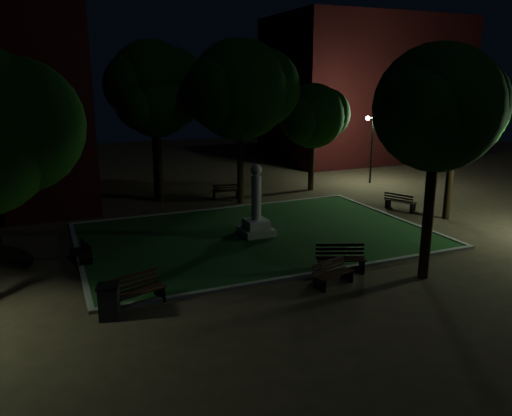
{
  "coord_description": "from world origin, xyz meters",
  "views": [
    {
      "loc": [
        -8.47,
        -17.74,
        6.85
      ],
      "look_at": [
        -0.44,
        1.0,
        1.59
      ],
      "focal_mm": 35.0,
      "sensor_mm": 36.0,
      "label": 1
    }
  ],
  "objects_px": {
    "bench_near_left": "(332,274)",
    "bench_far_side": "(226,191)",
    "monument": "(256,216)",
    "bench_right_side": "(400,202)",
    "bench_near_right": "(341,259)",
    "bench_left_side": "(82,253)",
    "bench_west_near": "(136,292)",
    "trash_bin": "(109,302)"
  },
  "relations": [
    {
      "from": "bench_right_side",
      "to": "bench_west_near",
      "type": "bearing_deg",
      "value": 88.57
    },
    {
      "from": "bench_right_side",
      "to": "bench_left_side",
      "type": "bearing_deg",
      "value": 71.74
    },
    {
      "from": "bench_west_near",
      "to": "bench_right_side",
      "type": "xyz_separation_m",
      "value": [
        15.28,
        6.38,
        -0.04
      ]
    },
    {
      "from": "bench_near_left",
      "to": "bench_left_side",
      "type": "height_order",
      "value": "bench_near_left"
    },
    {
      "from": "bench_near_left",
      "to": "bench_near_right",
      "type": "bearing_deg",
      "value": 31.02
    },
    {
      "from": "bench_west_near",
      "to": "bench_right_side",
      "type": "height_order",
      "value": "bench_west_near"
    },
    {
      "from": "bench_near_right",
      "to": "bench_left_side",
      "type": "xyz_separation_m",
      "value": [
        -8.66,
        4.7,
        -0.1
      ]
    },
    {
      "from": "bench_near_right",
      "to": "bench_west_near",
      "type": "bearing_deg",
      "value": -158.12
    },
    {
      "from": "monument",
      "to": "bench_west_near",
      "type": "relative_size",
      "value": 1.68
    },
    {
      "from": "bench_near_right",
      "to": "bench_right_side",
      "type": "relative_size",
      "value": 1.08
    },
    {
      "from": "bench_near_left",
      "to": "bench_far_side",
      "type": "relative_size",
      "value": 0.98
    },
    {
      "from": "bench_near_left",
      "to": "bench_left_side",
      "type": "distance_m",
      "value": 9.58
    },
    {
      "from": "bench_right_side",
      "to": "trash_bin",
      "type": "height_order",
      "value": "trash_bin"
    },
    {
      "from": "bench_near_left",
      "to": "bench_far_side",
      "type": "distance_m",
      "value": 13.66
    },
    {
      "from": "bench_left_side",
      "to": "bench_right_side",
      "type": "bearing_deg",
      "value": 83.53
    },
    {
      "from": "bench_west_near",
      "to": "bench_right_side",
      "type": "bearing_deg",
      "value": 4.58
    },
    {
      "from": "bench_left_side",
      "to": "bench_near_right",
      "type": "bearing_deg",
      "value": 49.25
    },
    {
      "from": "bench_near_left",
      "to": "trash_bin",
      "type": "xyz_separation_m",
      "value": [
        -7.36,
        0.44,
        0.14
      ]
    },
    {
      "from": "bench_far_side",
      "to": "bench_near_right",
      "type": "bearing_deg",
      "value": 98.6
    },
    {
      "from": "bench_near_right",
      "to": "bench_far_side",
      "type": "xyz_separation_m",
      "value": [
        0.06,
        12.62,
        -0.05
      ]
    },
    {
      "from": "bench_west_near",
      "to": "bench_far_side",
      "type": "relative_size",
      "value": 1.14
    },
    {
      "from": "bench_right_side",
      "to": "trash_bin",
      "type": "distance_m",
      "value": 17.58
    },
    {
      "from": "bench_west_near",
      "to": "trash_bin",
      "type": "xyz_separation_m",
      "value": [
        -0.87,
        -0.56,
        0.07
      ]
    },
    {
      "from": "monument",
      "to": "bench_near_left",
      "type": "distance_m",
      "value": 6.13
    },
    {
      "from": "bench_far_side",
      "to": "trash_bin",
      "type": "xyz_separation_m",
      "value": [
        -8.38,
        -13.18,
        0.12
      ]
    },
    {
      "from": "bench_right_side",
      "to": "bench_far_side",
      "type": "height_order",
      "value": "bench_right_side"
    },
    {
      "from": "bench_near_right",
      "to": "trash_bin",
      "type": "xyz_separation_m",
      "value": [
        -8.32,
        -0.56,
        0.08
      ]
    },
    {
      "from": "monument",
      "to": "bench_near_right",
      "type": "bearing_deg",
      "value": -76.9
    },
    {
      "from": "monument",
      "to": "bench_far_side",
      "type": "relative_size",
      "value": 1.91
    },
    {
      "from": "bench_near_right",
      "to": "trash_bin",
      "type": "distance_m",
      "value": 8.34
    },
    {
      "from": "monument",
      "to": "bench_left_side",
      "type": "xyz_separation_m",
      "value": [
        -7.48,
        -0.41,
        -0.59
      ]
    },
    {
      "from": "bench_west_near",
      "to": "bench_near_left",
      "type": "bearing_deg",
      "value": -26.85
    },
    {
      "from": "bench_far_side",
      "to": "monument",
      "type": "bearing_deg",
      "value": 89.45
    },
    {
      "from": "trash_bin",
      "to": "bench_right_side",
      "type": "bearing_deg",
      "value": 23.24
    },
    {
      "from": "bench_far_side",
      "to": "bench_west_near",
      "type": "bearing_deg",
      "value": 68.11
    },
    {
      "from": "bench_right_side",
      "to": "bench_far_side",
      "type": "relative_size",
      "value": 1.05
    },
    {
      "from": "monument",
      "to": "trash_bin",
      "type": "distance_m",
      "value": 9.12
    },
    {
      "from": "monument",
      "to": "bench_left_side",
      "type": "height_order",
      "value": "monument"
    },
    {
      "from": "monument",
      "to": "bench_right_side",
      "type": "height_order",
      "value": "monument"
    },
    {
      "from": "monument",
      "to": "bench_left_side",
      "type": "bearing_deg",
      "value": -176.88
    },
    {
      "from": "bench_near_left",
      "to": "bench_west_near",
      "type": "bearing_deg",
      "value": 156.05
    },
    {
      "from": "bench_near_left",
      "to": "bench_near_right",
      "type": "distance_m",
      "value": 1.39
    }
  ]
}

